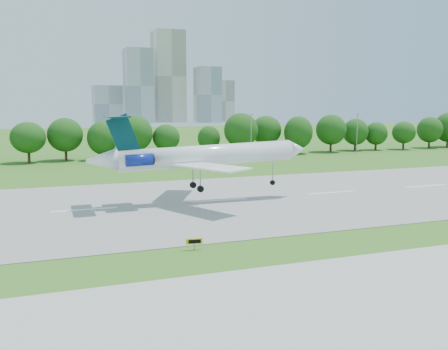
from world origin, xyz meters
TOP-DOWN VIEW (x-y plane):
  - ground at (0.00, 0.00)m, footprint 600.00×600.00m
  - runway at (0.00, 25.00)m, footprint 400.00×45.00m
  - taxiway at (0.00, -18.00)m, footprint 400.00×23.00m
  - tree_line at (0.00, 92.00)m, footprint 288.40×8.40m
  - light_poles at (-2.50, 82.00)m, footprint 175.90×0.25m
  - skyline at (100.16, 390.61)m, footprint 127.00×52.00m
  - airliner at (16.52, 25.02)m, footprint 34.32×25.09m
  - taxi_sign_centre at (8.74, 1.10)m, footprint 1.71×0.43m

SIDE VIEW (x-z plane):
  - ground at x=0.00m, z-range 0.00..0.00m
  - runway at x=0.00m, z-range 0.00..0.08m
  - taxiway at x=0.00m, z-range 0.00..0.08m
  - taxi_sign_centre at x=8.74m, z-range 0.28..1.48m
  - tree_line at x=0.00m, z-range 0.99..11.39m
  - light_poles at x=-2.50m, z-range 0.24..12.43m
  - airliner at x=16.52m, z-range 1.39..12.98m
  - skyline at x=100.16m, z-range -9.54..70.46m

